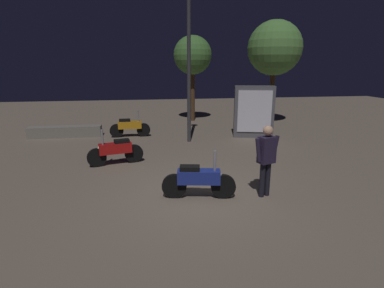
{
  "coord_description": "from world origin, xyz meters",
  "views": [
    {
      "loc": [
        -1.14,
        -6.3,
        2.92
      ],
      "look_at": [
        -0.05,
        0.86,
        1.0
      ],
      "focal_mm": 28.04,
      "sensor_mm": 36.0,
      "label": 1
    }
  ],
  "objects_px": {
    "motorcycle_blue_foreground": "(199,180)",
    "kiosk_billboard": "(254,112)",
    "motorcycle_red_parked_left": "(116,150)",
    "person_rider_beside": "(266,155)",
    "streetlamp_near": "(189,47)",
    "motorcycle_orange_parked_right": "(130,127)"
  },
  "relations": [
    {
      "from": "motorcycle_blue_foreground",
      "to": "kiosk_billboard",
      "type": "height_order",
      "value": "kiosk_billboard"
    },
    {
      "from": "kiosk_billboard",
      "to": "motorcycle_blue_foreground",
      "type": "bearing_deg",
      "value": 73.13
    },
    {
      "from": "motorcycle_red_parked_left",
      "to": "person_rider_beside",
      "type": "distance_m",
      "value": 4.57
    },
    {
      "from": "motorcycle_red_parked_left",
      "to": "streetlamp_near",
      "type": "relative_size",
      "value": 0.29
    },
    {
      "from": "motorcycle_red_parked_left",
      "to": "kiosk_billboard",
      "type": "distance_m",
      "value": 6.07
    },
    {
      "from": "motorcycle_blue_foreground",
      "to": "kiosk_billboard",
      "type": "xyz_separation_m",
      "value": [
        3.27,
        5.55,
        0.61
      ]
    },
    {
      "from": "streetlamp_near",
      "to": "motorcycle_orange_parked_right",
      "type": "bearing_deg",
      "value": 153.92
    },
    {
      "from": "motorcycle_blue_foreground",
      "to": "person_rider_beside",
      "type": "bearing_deg",
      "value": 5.38
    },
    {
      "from": "streetlamp_near",
      "to": "person_rider_beside",
      "type": "bearing_deg",
      "value": -79.38
    },
    {
      "from": "motorcycle_blue_foreground",
      "to": "motorcycle_red_parked_left",
      "type": "xyz_separation_m",
      "value": [
        -2.05,
        2.7,
        0.0
      ]
    },
    {
      "from": "motorcycle_red_parked_left",
      "to": "motorcycle_orange_parked_right",
      "type": "height_order",
      "value": "same"
    },
    {
      "from": "motorcycle_red_parked_left",
      "to": "streetlamp_near",
      "type": "height_order",
      "value": "streetlamp_near"
    },
    {
      "from": "streetlamp_near",
      "to": "kiosk_billboard",
      "type": "distance_m",
      "value": 3.73
    },
    {
      "from": "person_rider_beside",
      "to": "kiosk_billboard",
      "type": "bearing_deg",
      "value": -36.1
    },
    {
      "from": "person_rider_beside",
      "to": "kiosk_billboard",
      "type": "xyz_separation_m",
      "value": [
        1.76,
        5.67,
        0.07
      ]
    },
    {
      "from": "person_rider_beside",
      "to": "kiosk_billboard",
      "type": "height_order",
      "value": "kiosk_billboard"
    },
    {
      "from": "motorcycle_blue_foreground",
      "to": "motorcycle_red_parked_left",
      "type": "bearing_deg",
      "value": 137.03
    },
    {
      "from": "streetlamp_near",
      "to": "motorcycle_blue_foreground",
      "type": "bearing_deg",
      "value": -95.8
    },
    {
      "from": "motorcycle_blue_foreground",
      "to": "motorcycle_red_parked_left",
      "type": "height_order",
      "value": "same"
    },
    {
      "from": "motorcycle_orange_parked_right",
      "to": "streetlamp_near",
      "type": "height_order",
      "value": "streetlamp_near"
    },
    {
      "from": "person_rider_beside",
      "to": "kiosk_billboard",
      "type": "distance_m",
      "value": 5.94
    },
    {
      "from": "motorcycle_red_parked_left",
      "to": "streetlamp_near",
      "type": "distance_m",
      "value": 4.72
    }
  ]
}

